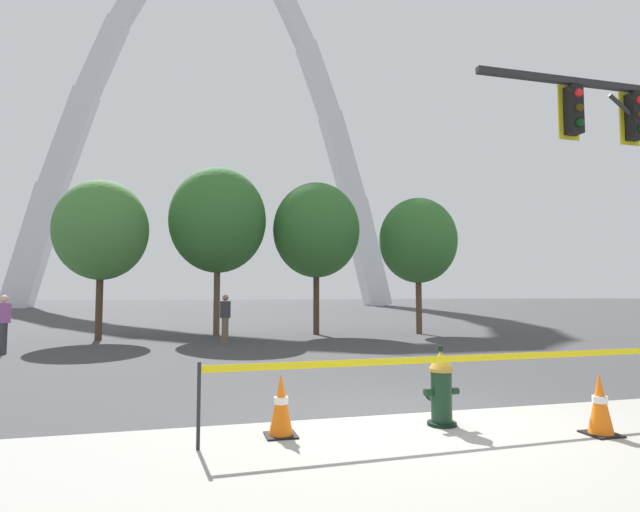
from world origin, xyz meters
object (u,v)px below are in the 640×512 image
pedestrian_standing_center (225,318)px  fire_hydrant (441,388)px  traffic_cone_by_hydrant (281,405)px  traffic_cone_mid_sidewalk (600,404)px  pedestrian_walking_left (3,324)px  monument_arch (215,136)px

pedestrian_standing_center → fire_hydrant: bearing=-80.3°
traffic_cone_by_hydrant → traffic_cone_mid_sidewalk: (3.62, -0.88, 0.00)m
fire_hydrant → traffic_cone_mid_sidewalk: size_ratio=1.36×
fire_hydrant → traffic_cone_by_hydrant: fire_hydrant is taller
pedestrian_walking_left → pedestrian_standing_center: same height
monument_arch → fire_hydrant: bearing=-89.8°
traffic_cone_mid_sidewalk → fire_hydrant: bearing=151.4°
fire_hydrant → pedestrian_walking_left: pedestrian_walking_left is taller
traffic_cone_mid_sidewalk → pedestrian_standing_center: (-3.48, 11.99, 0.46)m
fire_hydrant → traffic_cone_by_hydrant: (-2.03, 0.02, -0.11)m
traffic_cone_mid_sidewalk → pedestrian_walking_left: size_ratio=0.46×
fire_hydrant → monument_arch: 59.78m
traffic_cone_by_hydrant → pedestrian_standing_center: bearing=89.3°
traffic_cone_mid_sidewalk → pedestrian_standing_center: pedestrian_standing_center is taller
fire_hydrant → pedestrian_walking_left: bearing=129.2°
traffic_cone_by_hydrant → pedestrian_walking_left: (-5.89, 9.67, 0.46)m
traffic_cone_mid_sidewalk → monument_arch: (-1.82, 57.12, 20.32)m
traffic_cone_by_hydrant → pedestrian_walking_left: 11.33m
monument_arch → pedestrian_walking_left: bearing=-99.4°
monument_arch → pedestrian_walking_left: monument_arch is taller
fire_hydrant → traffic_cone_mid_sidewalk: 1.81m
fire_hydrant → pedestrian_walking_left: size_ratio=0.62×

